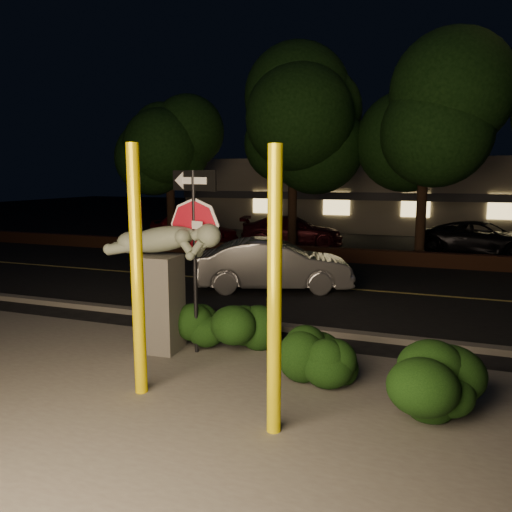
{
  "coord_description": "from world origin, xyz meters",
  "views": [
    {
      "loc": [
        3.08,
        -6.39,
        3.09
      ],
      "look_at": [
        -0.07,
        2.23,
        1.6
      ],
      "focal_mm": 35.0,
      "sensor_mm": 36.0,
      "label": 1
    }
  ],
  "objects": [
    {
      "name": "curb",
      "position": [
        0.0,
        2.9,
        0.06
      ],
      "size": [
        80.0,
        0.25,
        0.12
      ],
      "primitive_type": "cube",
      "color": "#4C4944",
      "rests_on": "ground"
    },
    {
      "name": "parked_car_red",
      "position": [
        -7.08,
        13.25,
        0.73
      ],
      "size": [
        4.63,
        2.98,
        1.47
      ],
      "primitive_type": "imported",
      "rotation": [
        0.0,
        0.0,
        1.26
      ],
      "color": "maroon",
      "rests_on": "ground"
    },
    {
      "name": "brick_wall",
      "position": [
        0.0,
        11.3,
        0.25
      ],
      "size": [
        40.0,
        0.35,
        0.5
      ],
      "primitive_type": "cube",
      "color": "#472516",
      "rests_on": "ground"
    },
    {
      "name": "hedge_right",
      "position": [
        1.3,
        0.67,
        0.49
      ],
      "size": [
        1.69,
        1.31,
        0.98
      ],
      "primitive_type": "ellipsoid",
      "rotation": [
        0.0,
        0.0,
        -0.39
      ],
      "color": "black",
      "rests_on": "ground"
    },
    {
      "name": "tree_far_c",
      "position": [
        2.5,
        12.8,
        5.66
      ],
      "size": [
        4.8,
        4.8,
        7.84
      ],
      "color": "black",
      "rests_on": "ground"
    },
    {
      "name": "parked_car_dark",
      "position": [
        4.77,
        14.85,
        0.65
      ],
      "size": [
        5.05,
        3.25,
        1.29
      ],
      "primitive_type": "imported",
      "rotation": [
        0.0,
        0.0,
        1.32
      ],
      "color": "black",
      "rests_on": "ground"
    },
    {
      "name": "silver_sedan",
      "position": [
        -1.03,
        6.25,
        0.69
      ],
      "size": [
        4.43,
        2.78,
        1.38
      ],
      "primitive_type": "imported",
      "rotation": [
        0.0,
        0.0,
        1.91
      ],
      "color": "#A5A6AA",
      "rests_on": "ground"
    },
    {
      "name": "hedge_center",
      "position": [
        -0.4,
        1.47,
        0.46
      ],
      "size": [
        1.88,
        1.11,
        0.92
      ],
      "primitive_type": "ellipsoid",
      "rotation": [
        0.0,
        0.0,
        -0.17
      ],
      "color": "black",
      "rests_on": "ground"
    },
    {
      "name": "signpost",
      "position": [
        -0.78,
        1.13,
        2.26
      ],
      "size": [
        1.01,
        0.44,
        3.17
      ],
      "rotation": [
        0.0,
        0.0,
        -0.39
      ],
      "color": "black",
      "rests_on": "ground"
    },
    {
      "name": "parking_lot",
      "position": [
        0.0,
        17.0,
        0.01
      ],
      "size": [
        40.0,
        12.0,
        0.01
      ],
      "primitive_type": "cube",
      "color": "black",
      "rests_on": "ground"
    },
    {
      "name": "sculpture",
      "position": [
        -1.38,
        1.02,
        1.42
      ],
      "size": [
        2.15,
        0.71,
        2.3
      ],
      "rotation": [
        0.0,
        0.0,
        0.06
      ],
      "color": "#4C4944",
      "rests_on": "ground"
    },
    {
      "name": "yellow_pole_left",
      "position": [
        -0.78,
        -0.61,
        1.76
      ],
      "size": [
        0.18,
        0.18,
        3.52
      ],
      "primitive_type": "cylinder",
      "color": "yellow",
      "rests_on": "ground"
    },
    {
      "name": "building",
      "position": [
        0.0,
        24.99,
        2.0
      ],
      "size": [
        22.0,
        10.2,
        4.0
      ],
      "color": "slate",
      "rests_on": "ground"
    },
    {
      "name": "lane_marking",
      "position": [
        0.0,
        7.0,
        0.02
      ],
      "size": [
        80.0,
        0.12,
        0.0
      ],
      "primitive_type": "cube",
      "color": "#AE9B45",
      "rests_on": "road"
    },
    {
      "name": "tree_far_b",
      "position": [
        -2.5,
        13.2,
        6.05
      ],
      "size": [
        5.2,
        5.2,
        8.41
      ],
      "color": "black",
      "rests_on": "ground"
    },
    {
      "name": "yellow_pole_right",
      "position": [
        1.35,
        -1.01,
        1.72
      ],
      "size": [
        0.17,
        0.17,
        3.44
      ],
      "primitive_type": "cylinder",
      "color": "yellow",
      "rests_on": "ground"
    },
    {
      "name": "patio",
      "position": [
        0.0,
        -1.0,
        0.01
      ],
      "size": [
        14.0,
        6.0,
        0.02
      ],
      "primitive_type": "cube",
      "color": "#4C4944",
      "rests_on": "ground"
    },
    {
      "name": "ground",
      "position": [
        0.0,
        10.0,
        0.0
      ],
      "size": [
        90.0,
        90.0,
        0.0
      ],
      "primitive_type": "plane",
      "color": "black",
      "rests_on": "ground"
    },
    {
      "name": "parked_car_darkred",
      "position": [
        -2.96,
        14.8,
        0.65
      ],
      "size": [
        4.77,
        2.73,
        1.3
      ],
      "primitive_type": "imported",
      "rotation": [
        0.0,
        0.0,
        1.78
      ],
      "color": "#430E16",
      "rests_on": "ground"
    },
    {
      "name": "tree_far_a",
      "position": [
        -8.0,
        13.0,
        5.34
      ],
      "size": [
        4.6,
        4.6,
        7.43
      ],
      "color": "black",
      "rests_on": "ground"
    },
    {
      "name": "road",
      "position": [
        0.0,
        7.0,
        0.01
      ],
      "size": [
        80.0,
        8.0,
        0.01
      ],
      "primitive_type": "cube",
      "color": "black",
      "rests_on": "ground"
    },
    {
      "name": "hedge_far_right",
      "position": [
        3.4,
        0.06,
        0.56
      ],
      "size": [
        1.74,
        1.23,
        1.12
      ],
      "primitive_type": "ellipsoid",
      "rotation": [
        0.0,
        0.0,
        0.15
      ],
      "color": "black",
      "rests_on": "ground"
    }
  ]
}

